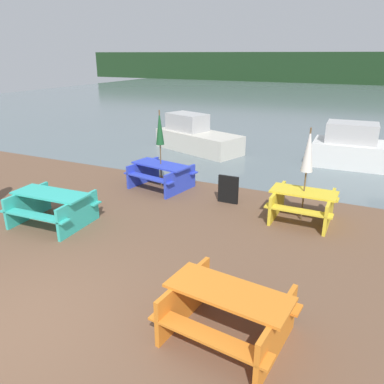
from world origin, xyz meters
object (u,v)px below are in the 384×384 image
at_px(picnic_table_teal, 52,205).
at_px(picnic_table_yellow, 303,203).
at_px(signboard, 228,189).
at_px(picnic_table_blue, 161,173).
at_px(umbrella_darkgreen, 160,129).
at_px(boat_second, 366,151).
at_px(picnic_table_orange, 228,310).
at_px(umbrella_white, 309,151).
at_px(boat, 196,137).

height_order(picnic_table_teal, picnic_table_yellow, picnic_table_teal).
bearing_deg(signboard, picnic_table_blue, 172.78).
xyz_separation_m(picnic_table_yellow, umbrella_darkgreen, (-4.20, 0.56, 1.33)).
xyz_separation_m(picnic_table_yellow, boat_second, (1.17, 5.59, 0.13)).
bearing_deg(picnic_table_teal, signboard, 42.93).
bearing_deg(boat_second, picnic_table_orange, -99.76).
distance_m(picnic_table_blue, umbrella_darkgreen, 1.32).
xyz_separation_m(umbrella_white, boat_second, (1.17, 5.59, -1.13)).
bearing_deg(picnic_table_blue, boat_second, 43.12).
relative_size(picnic_table_blue, signboard, 2.58).
relative_size(umbrella_darkgreen, umbrella_white, 1.03).
bearing_deg(umbrella_darkgreen, picnic_table_blue, 90.00).
height_order(picnic_table_orange, boat, boat).
distance_m(picnic_table_yellow, umbrella_white, 1.26).
relative_size(picnic_table_yellow, boat_second, 0.39).
distance_m(picnic_table_orange, picnic_table_teal, 5.31).
bearing_deg(picnic_table_blue, signboard, -7.22).
bearing_deg(picnic_table_teal, picnic_table_blue, 72.81).
bearing_deg(picnic_table_yellow, boat_second, 78.14).
bearing_deg(boat, picnic_table_blue, -57.42).
xyz_separation_m(picnic_table_teal, signboard, (3.23, 3.01, -0.09)).
bearing_deg(umbrella_darkgreen, umbrella_white, -7.60).
height_order(picnic_table_orange, picnic_table_teal, picnic_table_teal).
xyz_separation_m(umbrella_darkgreen, boat, (-1.03, 4.67, -1.23)).
bearing_deg(picnic_table_yellow, picnic_table_orange, -92.78).
xyz_separation_m(picnic_table_orange, picnic_table_yellow, (0.22, 4.51, -0.02)).
height_order(boat, boat_second, boat_second).
bearing_deg(umbrella_white, picnic_table_yellow, 90.00).
height_order(picnic_table_orange, umbrella_darkgreen, umbrella_darkgreen).
bearing_deg(umbrella_white, picnic_table_blue, 172.40).
distance_m(boat, signboard, 5.92).
relative_size(umbrella_white, signboard, 2.98).
distance_m(picnic_table_blue, boat_second, 7.36).
xyz_separation_m(umbrella_darkgreen, signboard, (2.22, -0.28, -1.40)).
relative_size(picnic_table_yellow, umbrella_white, 0.68).
bearing_deg(picnic_table_yellow, picnic_table_blue, 172.40).
bearing_deg(umbrella_darkgreen, picnic_table_yellow, -7.60).
height_order(boat, signboard, boat).
bearing_deg(boat_second, picnic_table_blue, -138.79).
bearing_deg(boat, boat_second, 23.44).
xyz_separation_m(picnic_table_blue, umbrella_white, (4.20, -0.56, 1.25)).
relative_size(picnic_table_yellow, boat, 0.38).
height_order(umbrella_white, signboard, umbrella_white).
xyz_separation_m(picnic_table_teal, boat_second, (6.39, 8.32, 0.11)).
height_order(picnic_table_orange, picnic_table_blue, picnic_table_orange).
xyz_separation_m(picnic_table_yellow, umbrella_white, (0.00, -0.00, 1.26)).
bearing_deg(picnic_table_blue, umbrella_darkgreen, -90.00).
relative_size(picnic_table_blue, boat_second, 0.50).
bearing_deg(umbrella_white, signboard, 171.98).
relative_size(picnic_table_yellow, picnic_table_blue, 0.79).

